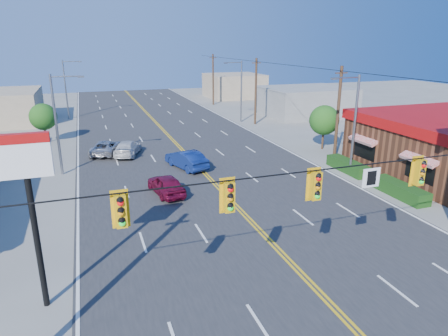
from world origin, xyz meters
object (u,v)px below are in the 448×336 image
object	(u,v)px
car_blue	(186,160)
car_silver	(106,148)
pizza_hut_sign	(29,187)
signal_span	(340,196)
car_magenta	(166,185)
car_white	(128,149)

from	to	relation	value
car_blue	car_silver	xyz separation A→B (m)	(-6.21, 6.87, -0.11)
pizza_hut_sign	car_blue	bearing A→B (deg)	58.27
car_silver	pizza_hut_sign	bearing A→B (deg)	97.57
signal_span	car_magenta	bearing A→B (deg)	104.41
car_magenta	car_blue	world-z (taller)	car_blue
pizza_hut_sign	car_magenta	world-z (taller)	pizza_hut_sign
car_blue	car_white	bearing A→B (deg)	-71.60
car_blue	signal_span	bearing A→B (deg)	75.04
pizza_hut_sign	car_silver	bearing A→B (deg)	80.75
signal_span	car_blue	xyz separation A→B (m)	(-0.93, 20.08, -4.11)
pizza_hut_sign	car_silver	size ratio (longest dim) A/B	1.44
car_white	car_blue	bearing A→B (deg)	144.53
pizza_hut_sign	car_blue	size ratio (longest dim) A/B	1.46
car_white	pizza_hut_sign	bearing A→B (deg)	93.96
car_magenta	car_white	xyz separation A→B (m)	(-1.42, 11.29, -0.02)
signal_span	pizza_hut_sign	distance (m)	11.60
car_white	car_silver	distance (m)	2.21
signal_span	car_silver	size ratio (longest dim) A/B	5.11
car_magenta	car_silver	size ratio (longest dim) A/B	0.88
car_magenta	car_silver	bearing A→B (deg)	-83.89
signal_span	car_blue	size ratio (longest dim) A/B	5.19
pizza_hut_sign	car_magenta	bearing A→B (deg)	56.23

